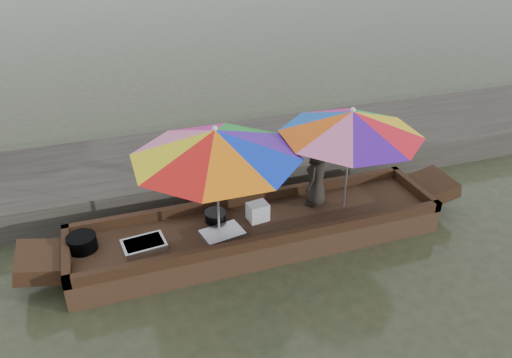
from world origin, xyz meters
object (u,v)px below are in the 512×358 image
object	(u,v)px
umbrella_stern	(348,160)
tray_scallop	(222,233)
vendor	(317,175)
umbrella_bow	(217,181)
supply_bag	(258,212)
tray_crayfish	(144,245)
charcoal_grill	(215,217)
boat_hull	(258,233)
cooking_pot	(82,243)

from	to	relation	value
umbrella_stern	tray_scallop	bearing A→B (deg)	-175.99
vendor	umbrella_bow	xyz separation A→B (m)	(-1.54, -0.20, 0.30)
supply_bag	umbrella_bow	bearing A→B (deg)	-172.60
tray_scallop	umbrella_bow	bearing A→B (deg)	94.30
supply_bag	umbrella_bow	xyz separation A→B (m)	(-0.59, -0.08, 0.65)
tray_crayfish	tray_scallop	world-z (taller)	tray_crayfish
charcoal_grill	tray_crayfish	bearing A→B (deg)	-163.53
supply_bag	umbrella_bow	distance (m)	0.88
boat_hull	vendor	bearing A→B (deg)	11.81
umbrella_bow	tray_crayfish	bearing A→B (deg)	-176.00
boat_hull	tray_crayfish	distance (m)	1.62
charcoal_grill	vendor	bearing A→B (deg)	-1.26
charcoal_grill	vendor	size ratio (longest dim) A/B	0.30
boat_hull	tray_crayfish	size ratio (longest dim) A/B	9.54
vendor	tray_crayfish	bearing A→B (deg)	-37.75
tray_crayfish	cooking_pot	bearing A→B (deg)	162.66
tray_scallop	vendor	distance (m)	1.63
cooking_pot	umbrella_bow	world-z (taller)	umbrella_bow
supply_bag	vendor	size ratio (longest dim) A/B	0.29
tray_scallop	charcoal_grill	bearing A→B (deg)	89.61
cooking_pot	vendor	xyz separation A→B (m)	(3.33, 0.04, 0.38)
tray_scallop	boat_hull	bearing A→B (deg)	13.36
charcoal_grill	umbrella_stern	distance (m)	2.04
charcoal_grill	boat_hull	bearing A→B (deg)	-22.96
vendor	supply_bag	bearing A→B (deg)	-36.29
charcoal_grill	tray_scallop	bearing A→B (deg)	-90.39
tray_crayfish	tray_scallop	size ratio (longest dim) A/B	1.00
tray_crayfish	supply_bag	size ratio (longest dim) A/B	1.95
cooking_pot	charcoal_grill	xyz separation A→B (m)	(1.80, 0.07, -0.03)
tray_crayfish	vendor	bearing A→B (deg)	6.10
boat_hull	tray_crayfish	xyz separation A→B (m)	(-1.60, -0.07, 0.22)
tray_scallop	umbrella_stern	bearing A→B (deg)	4.01
tray_crayfish	boat_hull	bearing A→B (deg)	2.58
boat_hull	umbrella_stern	bearing A→B (deg)	0.00
charcoal_grill	umbrella_bow	xyz separation A→B (m)	(-0.01, -0.24, 0.71)
tray_crayfish	tray_scallop	distance (m)	1.04
charcoal_grill	umbrella_bow	bearing A→B (deg)	-93.03
tray_crayfish	charcoal_grill	size ratio (longest dim) A/B	1.88
charcoal_grill	supply_bag	bearing A→B (deg)	-15.54
cooking_pot	tray_scallop	bearing A→B (deg)	-9.39
charcoal_grill	umbrella_bow	size ratio (longest dim) A/B	0.13
tray_crayfish	umbrella_stern	xyz separation A→B (m)	(2.94, 0.07, 0.73)
boat_hull	tray_scallop	bearing A→B (deg)	-166.64
tray_crayfish	supply_bag	world-z (taller)	supply_bag
boat_hull	tray_scallop	xyz separation A→B (m)	(-0.56, -0.13, 0.21)
cooking_pot	vendor	bearing A→B (deg)	0.67
tray_scallop	umbrella_bow	size ratio (longest dim) A/B	0.25
tray_crayfish	umbrella_stern	bearing A→B (deg)	1.40
tray_scallop	umbrella_bow	distance (m)	0.76
cooking_pot	tray_scallop	world-z (taller)	cooking_pot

